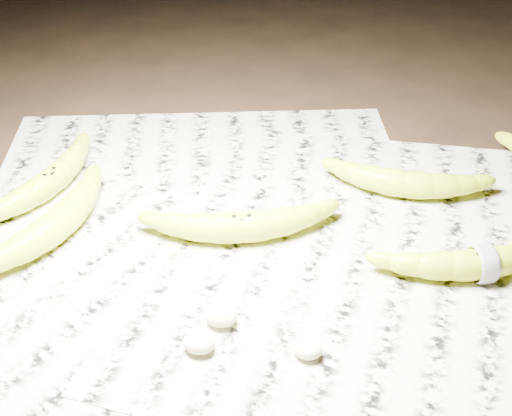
% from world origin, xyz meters
% --- Properties ---
extents(ground, '(3.00, 3.00, 0.00)m').
position_xyz_m(ground, '(0.00, 0.00, 0.00)').
color(ground, black).
rests_on(ground, ground).
extents(newspaper_patch, '(0.90, 0.70, 0.01)m').
position_xyz_m(newspaper_patch, '(0.01, -0.02, 0.00)').
color(newspaper_patch, '#B6AF9C').
rests_on(newspaper_patch, ground).
extents(banana_left_a, '(0.10, 0.21, 0.04)m').
position_xyz_m(banana_left_a, '(-0.30, 0.03, 0.03)').
color(banana_left_a, '#A5B917').
rests_on(banana_left_a, newspaper_patch).
extents(banana_left_b, '(0.11, 0.21, 0.04)m').
position_xyz_m(banana_left_b, '(-0.25, -0.05, 0.03)').
color(banana_left_b, '#A5B917').
rests_on(banana_left_b, newspaper_patch).
extents(banana_center, '(0.21, 0.12, 0.04)m').
position_xyz_m(banana_center, '(-0.04, -0.01, 0.03)').
color(banana_center, '#A5B917').
rests_on(banana_center, newspaper_patch).
extents(banana_taped, '(0.22, 0.13, 0.04)m').
position_xyz_m(banana_taped, '(0.24, -0.02, 0.03)').
color(banana_taped, '#A5B917').
rests_on(banana_taped, newspaper_patch).
extents(banana_upper_a, '(0.19, 0.06, 0.04)m').
position_xyz_m(banana_upper_a, '(0.14, 0.12, 0.03)').
color(banana_upper_a, '#A5B917').
rests_on(banana_upper_a, newspaper_patch).
extents(measuring_tape, '(0.02, 0.04, 0.04)m').
position_xyz_m(measuring_tape, '(0.24, -0.02, 0.03)').
color(measuring_tape, white).
rests_on(measuring_tape, newspaper_patch).
extents(flesh_chunk_a, '(0.03, 0.03, 0.02)m').
position_xyz_m(flesh_chunk_a, '(-0.04, -0.19, 0.02)').
color(flesh_chunk_a, '#F9F3C0').
rests_on(flesh_chunk_a, newspaper_patch).
extents(flesh_chunk_b, '(0.03, 0.03, 0.02)m').
position_xyz_m(flesh_chunk_b, '(-0.03, -0.15, 0.02)').
color(flesh_chunk_b, '#F9F3C0').
rests_on(flesh_chunk_b, newspaper_patch).
extents(flesh_chunk_c, '(0.03, 0.02, 0.02)m').
position_xyz_m(flesh_chunk_c, '(0.07, -0.18, 0.02)').
color(flesh_chunk_c, '#F9F3C0').
rests_on(flesh_chunk_c, newspaper_patch).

